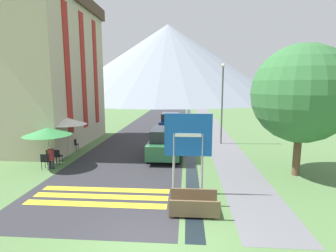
{
  "coord_description": "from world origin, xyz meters",
  "views": [
    {
      "loc": [
        0.92,
        -6.77,
        4.42
      ],
      "look_at": [
        -0.31,
        10.0,
        1.8
      ],
      "focal_mm": 28.0,
      "sensor_mm": 36.0,
      "label": 1
    }
  ],
  "objects_px": {
    "cafe_chair_near_right": "(57,155)",
    "parked_car_far": "(170,122)",
    "footbridge": "(194,206)",
    "cafe_chair_far_right": "(74,144)",
    "cafe_chair_nearest": "(45,160)",
    "person_standing_terrace": "(54,143)",
    "parked_car_near": "(165,143)",
    "hotel_building": "(45,65)",
    "cafe_umbrella_front_green": "(47,132)",
    "person_seated_far": "(51,156)",
    "cafe_chair_far_left": "(73,144)",
    "streetlamp": "(222,98)",
    "tree_by_path": "(302,94)",
    "cafe_chair_near_left": "(51,156)",
    "road_sign": "(188,142)",
    "cafe_umbrella_middle_white": "(67,121)"
  },
  "relations": [
    {
      "from": "parked_car_near",
      "to": "cafe_umbrella_front_green",
      "type": "distance_m",
      "value": 6.7
    },
    {
      "from": "parked_car_near",
      "to": "cafe_umbrella_front_green",
      "type": "bearing_deg",
      "value": -157.45
    },
    {
      "from": "hotel_building",
      "to": "streetlamp",
      "type": "bearing_deg",
      "value": 4.92
    },
    {
      "from": "streetlamp",
      "to": "tree_by_path",
      "type": "distance_m",
      "value": 7.49
    },
    {
      "from": "person_seated_far",
      "to": "road_sign",
      "type": "bearing_deg",
      "value": -20.87
    },
    {
      "from": "parked_car_far",
      "to": "person_standing_terrace",
      "type": "xyz_separation_m",
      "value": [
        -6.37,
        -10.0,
        0.11
      ]
    },
    {
      "from": "footbridge",
      "to": "parked_car_far",
      "type": "height_order",
      "value": "parked_car_far"
    },
    {
      "from": "parked_car_far",
      "to": "cafe_chair_near_left",
      "type": "relative_size",
      "value": 4.5
    },
    {
      "from": "hotel_building",
      "to": "person_seated_far",
      "type": "height_order",
      "value": "hotel_building"
    },
    {
      "from": "cafe_chair_nearest",
      "to": "person_seated_far",
      "type": "xyz_separation_m",
      "value": [
        0.24,
        0.16,
        0.19
      ]
    },
    {
      "from": "person_seated_far",
      "to": "streetlamp",
      "type": "relative_size",
      "value": 0.21
    },
    {
      "from": "footbridge",
      "to": "parked_car_near",
      "type": "distance_m",
      "value": 7.31
    },
    {
      "from": "hotel_building",
      "to": "cafe_umbrella_front_green",
      "type": "relative_size",
      "value": 4.35
    },
    {
      "from": "cafe_umbrella_front_green",
      "to": "person_standing_terrace",
      "type": "distance_m",
      "value": 1.9
    },
    {
      "from": "parked_car_far",
      "to": "person_standing_terrace",
      "type": "distance_m",
      "value": 11.86
    },
    {
      "from": "person_seated_far",
      "to": "tree_by_path",
      "type": "bearing_deg",
      "value": -0.36
    },
    {
      "from": "road_sign",
      "to": "streetlamp",
      "type": "distance_m",
      "value": 10.03
    },
    {
      "from": "road_sign",
      "to": "cafe_umbrella_middle_white",
      "type": "bearing_deg",
      "value": 144.88
    },
    {
      "from": "cafe_chair_nearest",
      "to": "person_seated_far",
      "type": "relative_size",
      "value": 0.66
    },
    {
      "from": "cafe_chair_nearest",
      "to": "cafe_umbrella_front_green",
      "type": "relative_size",
      "value": 0.34
    },
    {
      "from": "tree_by_path",
      "to": "cafe_chair_near_right",
      "type": "bearing_deg",
      "value": 176.14
    },
    {
      "from": "footbridge",
      "to": "person_standing_terrace",
      "type": "height_order",
      "value": "person_standing_terrace"
    },
    {
      "from": "cafe_umbrella_middle_white",
      "to": "person_standing_terrace",
      "type": "xyz_separation_m",
      "value": [
        -0.58,
        -0.68,
        -1.21
      ]
    },
    {
      "from": "cafe_chair_far_right",
      "to": "cafe_chair_nearest",
      "type": "bearing_deg",
      "value": -75.2
    },
    {
      "from": "road_sign",
      "to": "footbridge",
      "type": "height_order",
      "value": "road_sign"
    },
    {
      "from": "cafe_chair_near_right",
      "to": "person_standing_terrace",
      "type": "distance_m",
      "value": 1.3
    },
    {
      "from": "hotel_building",
      "to": "parked_car_near",
      "type": "distance_m",
      "value": 10.69
    },
    {
      "from": "cafe_chair_near_right",
      "to": "parked_car_far",
      "type": "bearing_deg",
      "value": 86.59
    },
    {
      "from": "cafe_chair_near_right",
      "to": "person_standing_terrace",
      "type": "height_order",
      "value": "person_standing_terrace"
    },
    {
      "from": "hotel_building",
      "to": "parked_car_far",
      "type": "bearing_deg",
      "value": 34.67
    },
    {
      "from": "road_sign",
      "to": "person_standing_terrace",
      "type": "distance_m",
      "value": 9.28
    },
    {
      "from": "parked_car_near",
      "to": "cafe_chair_near_right",
      "type": "bearing_deg",
      "value": -161.73
    },
    {
      "from": "hotel_building",
      "to": "parked_car_near",
      "type": "relative_size",
      "value": 2.38
    },
    {
      "from": "cafe_chair_far_left",
      "to": "cafe_chair_near_left",
      "type": "bearing_deg",
      "value": -99.93
    },
    {
      "from": "person_standing_terrace",
      "to": "tree_by_path",
      "type": "height_order",
      "value": "tree_by_path"
    },
    {
      "from": "parked_car_near",
      "to": "person_seated_far",
      "type": "relative_size",
      "value": 3.56
    },
    {
      "from": "person_seated_far",
      "to": "parked_car_far",
      "type": "bearing_deg",
      "value": 64.43
    },
    {
      "from": "cafe_chair_near_right",
      "to": "footbridge",
      "type": "bearing_deg",
      "value": -10.09
    },
    {
      "from": "cafe_chair_nearest",
      "to": "cafe_chair_far_left",
      "type": "xyz_separation_m",
      "value": [
        -0.27,
        3.94,
        0.0
      ]
    },
    {
      "from": "parked_car_near",
      "to": "cafe_chair_nearest",
      "type": "height_order",
      "value": "parked_car_near"
    },
    {
      "from": "cafe_chair_near_left",
      "to": "streetlamp",
      "type": "relative_size",
      "value": 0.14
    },
    {
      "from": "footbridge",
      "to": "cafe_chair_far_right",
      "type": "bearing_deg",
      "value": 134.28
    },
    {
      "from": "parked_car_near",
      "to": "cafe_chair_nearest",
      "type": "distance_m",
      "value": 6.8
    },
    {
      "from": "hotel_building",
      "to": "cafe_chair_far_left",
      "type": "xyz_separation_m",
      "value": [
        2.59,
        -1.95,
        -5.34
      ]
    },
    {
      "from": "footbridge",
      "to": "cafe_chair_far_left",
      "type": "bearing_deg",
      "value": 134.56
    },
    {
      "from": "footbridge",
      "to": "person_seated_far",
      "type": "height_order",
      "value": "person_seated_far"
    },
    {
      "from": "cafe_chair_near_left",
      "to": "person_standing_terrace",
      "type": "bearing_deg",
      "value": 116.68
    },
    {
      "from": "parked_car_near",
      "to": "footbridge",
      "type": "bearing_deg",
      "value": -77.29
    },
    {
      "from": "parked_car_near",
      "to": "parked_car_far",
      "type": "bearing_deg",
      "value": 91.66
    },
    {
      "from": "cafe_chair_far_left",
      "to": "person_standing_terrace",
      "type": "distance_m",
      "value": 2.09
    }
  ]
}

